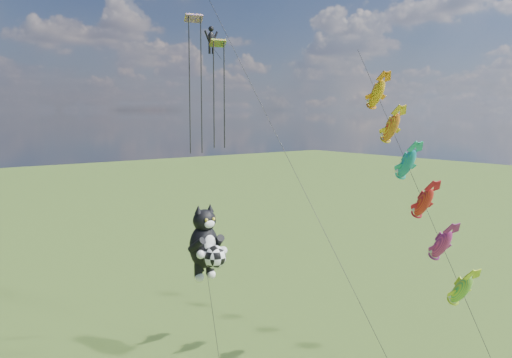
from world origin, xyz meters
TOP-DOWN VIEW (x-y plane):
  - cat_kite_rig at (5.26, 8.09)m, footprint 2.16×4.03m
  - fish_windsock_rig at (17.02, 1.74)m, footprint 4.29×15.44m
  - parafoil_rig at (8.19, 11.53)m, footprint 3.94×17.24m

SIDE VIEW (x-z plane):
  - cat_kite_rig at x=5.26m, z-range 2.89..13.43m
  - fish_windsock_rig at x=17.02m, z-range 1.26..21.88m
  - parafoil_rig at x=8.19m, z-range 6.99..32.82m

